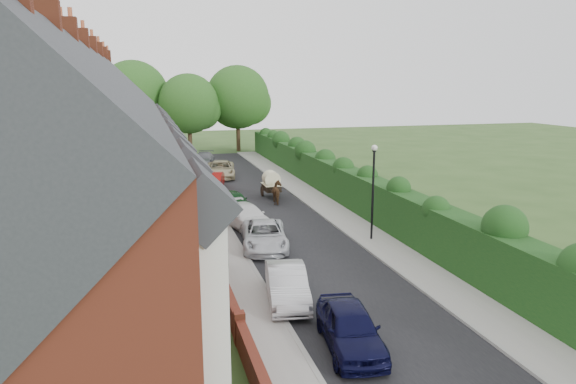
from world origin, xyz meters
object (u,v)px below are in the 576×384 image
at_px(car_red, 213,181).
at_px(car_silver_b, 264,235).
at_px(car_grey, 203,159).
at_px(horse, 278,193).
at_px(car_navy, 350,327).
at_px(car_green, 234,201).
at_px(car_beige, 221,169).
at_px(car_white, 246,217).
at_px(horse_cart, 271,182).
at_px(car_silver_a, 287,284).
at_px(lamppost, 373,180).

bearing_deg(car_red, car_silver_b, -73.47).
xyz_separation_m(car_grey, horse, (3.14, -18.30, 0.12)).
bearing_deg(horse, car_grey, -75.30).
bearing_deg(car_navy, car_green, 99.31).
relative_size(car_beige, car_grey, 1.18).
xyz_separation_m(car_white, car_grey, (0.17, 23.72, -0.03)).
distance_m(car_green, horse, 3.47).
distance_m(car_red, horse, 7.04).
height_order(car_silver_b, horse_cart, horse_cart).
xyz_separation_m(car_navy, car_silver_b, (-0.36, 10.56, -0.04)).
relative_size(car_silver_b, car_red, 1.19).
relative_size(car_grey, horse, 2.47).
bearing_deg(horse_cart, car_beige, 104.91).
bearing_deg(car_navy, car_beige, 97.02).
bearing_deg(car_navy, car_red, 99.82).
distance_m(car_navy, car_green, 18.81).
bearing_deg(car_grey, car_silver_a, -76.23).
relative_size(car_green, car_grey, 0.85).
height_order(lamppost, horse, lamppost).
xyz_separation_m(car_silver_a, car_grey, (0.60, 34.22, -0.04)).
bearing_deg(car_silver_b, horse_cart, 84.23).
distance_m(car_beige, horse_cart, 9.40).
xyz_separation_m(lamppost, car_silver_b, (-5.77, 0.36, -2.63)).
height_order(car_navy, car_red, car_navy).
bearing_deg(horse, car_red, -52.98).
distance_m(car_red, car_beige, 5.23).
bearing_deg(car_red, horse, -43.78).
height_order(car_green, car_grey, car_grey).
distance_m(car_white, car_green, 4.34).
xyz_separation_m(car_white, horse, (3.31, 5.42, 0.09)).
xyz_separation_m(car_silver_b, car_grey, (-0.04, 27.62, -0.02)).
distance_m(car_grey, horse, 18.57).
relative_size(car_navy, car_beige, 0.79).
xyz_separation_m(car_silver_b, horse, (3.10, 9.32, 0.10)).
bearing_deg(car_white, car_red, 77.22).
height_order(lamppost, car_silver_b, lamppost).
relative_size(car_navy, car_silver_a, 0.99).
bearing_deg(car_silver_a, car_navy, -66.58).
distance_m(car_silver_a, car_beige, 26.97).
xyz_separation_m(car_silver_b, car_green, (-0.19, 8.24, -0.02)).
bearing_deg(car_beige, car_white, -84.91).
height_order(car_green, horse_cart, horse_cart).
bearing_deg(car_beige, car_green, -85.97).
bearing_deg(car_silver_a, car_beige, 96.57).
xyz_separation_m(car_silver_a, car_silver_b, (0.63, 6.60, -0.02)).
bearing_deg(car_grey, car_silver_b, -75.16).
height_order(car_red, car_grey, car_red).
relative_size(horse, horse_cart, 0.66).
xyz_separation_m(car_red, car_beige, (1.32, 5.06, 0.07)).
bearing_deg(car_green, lamppost, -69.23).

